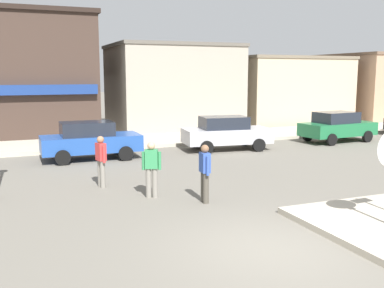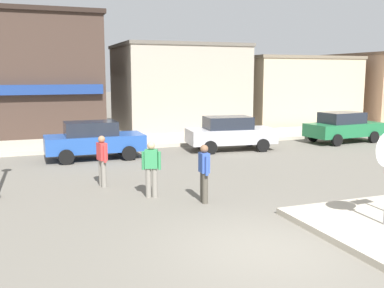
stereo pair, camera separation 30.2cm
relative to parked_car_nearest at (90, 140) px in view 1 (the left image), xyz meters
name	(u,v)px [view 1 (the left image)]	position (x,y,z in m)	size (l,w,h in m)	color
ground_plane	(273,250)	(1.78, -11.15, -0.81)	(160.00, 160.00, 0.00)	#6B665B
kerb_far	(114,142)	(1.78, 3.75, -0.74)	(80.00, 4.00, 0.15)	#B7AD99
parked_car_nearest	(90,140)	(0.00, 0.00, 0.00)	(4.00, 1.89, 1.56)	#234C9E
parked_car_second	(226,133)	(6.23, 0.00, 0.00)	(4.16, 2.21, 1.56)	#B7B7BC
parked_car_third	(337,126)	(12.70, 0.11, 0.00)	(4.14, 2.16, 1.56)	#1E6B3D
pedestrian_crossing_near	(101,160)	(-0.45, -4.79, 0.06)	(0.30, 0.56, 1.61)	gray
pedestrian_crossing_far	(205,172)	(1.86, -7.55, 0.06)	(0.24, 0.55, 1.61)	#4C473D
pedestrian_kerb_side	(152,168)	(0.66, -6.52, 0.06)	(0.54, 0.34, 1.61)	gray
building_corner_shop	(17,75)	(-2.50, 10.59, 2.63)	(8.35, 10.20, 6.87)	#3D2D26
building_storefront_left_near	(172,87)	(6.72, 8.83, 1.85)	(7.69, 6.36, 5.31)	#9E9384
building_storefront_left_mid	(284,90)	(15.39, 9.15, 1.54)	(8.05, 5.99, 4.68)	tan
building_storefront_right_near	(370,87)	(23.04, 8.92, 1.69)	(5.84, 7.15, 4.99)	tan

